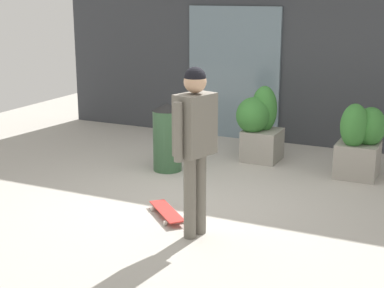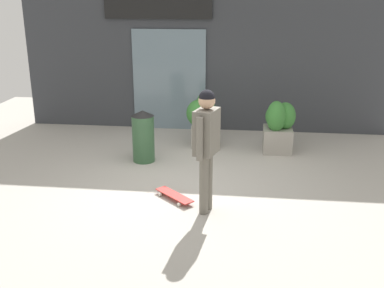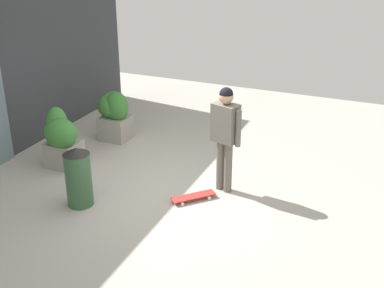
% 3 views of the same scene
% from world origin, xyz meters
% --- Properties ---
extents(ground_plane, '(12.00, 12.00, 0.00)m').
position_xyz_m(ground_plane, '(0.00, 0.00, 0.00)').
color(ground_plane, '#B2ADA3').
extents(building_facade, '(8.19, 0.31, 3.75)m').
position_xyz_m(building_facade, '(-0.03, 3.38, 1.86)').
color(building_facade, '#383A3F').
rests_on(building_facade, ground_plane).
extents(skateboarder, '(0.36, 0.57, 1.78)m').
position_xyz_m(skateboarder, '(0.41, -0.89, 1.10)').
color(skateboarder, '#666056').
rests_on(skateboarder, ground_plane).
extents(skateboard, '(0.66, 0.63, 0.08)m').
position_xyz_m(skateboard, '(-0.09, -0.56, 0.06)').
color(skateboard, red).
rests_on(skateboard, ground_plane).
extents(planter_box_left, '(0.65, 0.65, 1.13)m').
position_xyz_m(planter_box_left, '(0.09, 2.10, 0.56)').
color(planter_box_left, gray).
rests_on(planter_box_left, ground_plane).
extents(planter_box_right, '(0.61, 0.69, 1.04)m').
position_xyz_m(planter_box_right, '(1.61, 1.92, 0.57)').
color(planter_box_right, gray).
rests_on(planter_box_right, ground_plane).
extents(trash_bin, '(0.42, 0.42, 0.97)m').
position_xyz_m(trash_bin, '(-0.92, 1.04, 0.49)').
color(trash_bin, '#335938').
rests_on(trash_bin, ground_plane).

